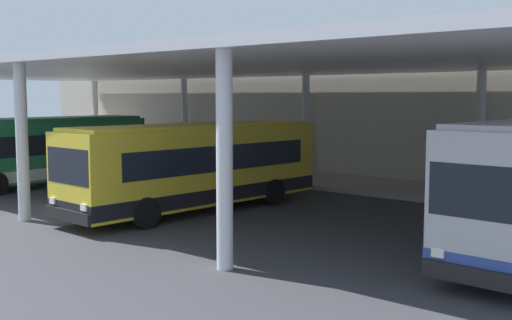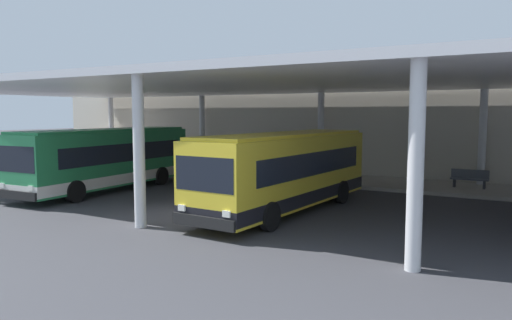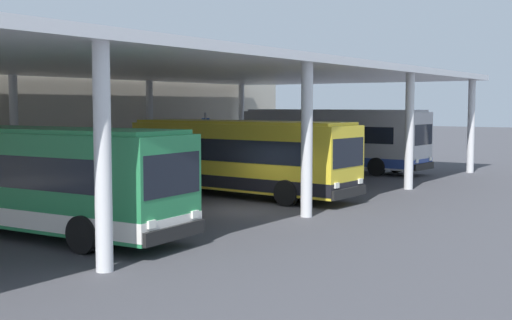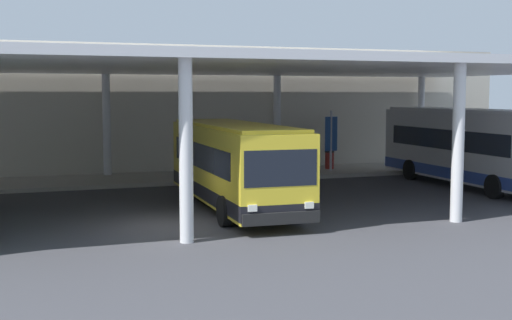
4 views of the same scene
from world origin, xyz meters
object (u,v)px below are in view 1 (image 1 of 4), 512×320
at_px(bus_nearest_bay, 44,150).
at_px(banner_sign, 507,154).
at_px(bench_waiting, 454,181).
at_px(bus_second_bay, 197,166).

xyz_separation_m(bus_nearest_bay, banner_sign, (18.52, 8.30, 0.32)).
bearing_deg(banner_sign, bus_nearest_bay, -155.86).
distance_m(bus_nearest_bay, banner_sign, 20.30).
relative_size(bench_waiting, banner_sign, 0.56).
distance_m(bus_second_bay, banner_sign, 11.73).
distance_m(bench_waiting, banner_sign, 2.87).
height_order(bus_second_bay, banner_sign, banner_sign).
height_order(bus_nearest_bay, banner_sign, banner_sign).
relative_size(bus_second_bay, banner_sign, 3.32).
relative_size(bus_second_bay, bench_waiting, 5.91).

